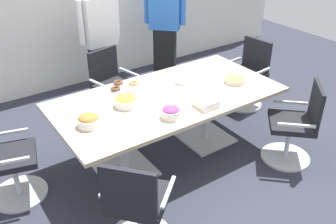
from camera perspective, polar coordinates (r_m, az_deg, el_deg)
ground_plane at (r=4.35m, az=-0.00°, el=-6.36°), size 10.00×10.00×0.01m
conference_table at (r=4.01m, az=-0.00°, el=0.93°), size 2.40×1.20×0.75m
office_chair_0 at (r=5.31m, az=11.91°, el=5.21°), size 0.60×0.60×0.91m
office_chair_1 at (r=4.91m, az=-8.35°, el=3.45°), size 0.65×0.65×0.91m
office_chair_2 at (r=3.85m, az=-23.40°, el=-7.08°), size 0.66×0.66×0.91m
office_chair_3 at (r=3.11m, az=-4.71°, el=-14.24°), size 0.76×0.76×0.91m
office_chair_4 at (r=4.27m, az=18.79°, el=-2.25°), size 0.76×0.76×0.91m
person_standing_0 at (r=5.25m, az=-10.17°, el=10.76°), size 0.61×0.26×1.70m
person_standing_1 at (r=5.65m, az=-0.48°, el=13.42°), size 0.49×0.49×1.84m
snack_bowl_candy_mix at (r=3.52m, az=0.45°, el=-0.03°), size 0.19×0.19×0.12m
snack_bowl_pretzels at (r=3.47m, az=-11.96°, el=-1.28°), size 0.21×0.21×0.12m
snack_bowl_cookies at (r=4.29m, az=10.07°, el=4.92°), size 0.23×0.23×0.08m
snack_bowl_chips_yellow at (r=3.74m, az=-6.37°, el=1.72°), size 0.23×0.23×0.12m
donut_platter at (r=4.13m, az=-6.56°, el=3.87°), size 0.34×0.33×0.04m
plate_stack at (r=4.23m, az=2.32°, el=4.67°), size 0.19×0.19×0.03m
napkin_pile at (r=3.74m, az=5.81°, el=1.33°), size 0.20×0.20×0.08m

